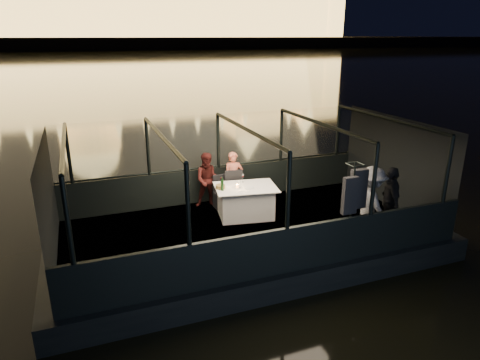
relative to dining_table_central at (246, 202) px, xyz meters
name	(u,v)px	position (x,y,z in m)	size (l,w,h in m)	color
river_water	(91,61)	(-0.25, 79.33, -0.89)	(500.00, 500.00, 0.00)	black
boat_hull	(246,248)	(-0.25, -0.67, -0.89)	(8.60, 4.40, 1.00)	black
boat_deck	(246,230)	(-0.25, -0.67, -0.41)	(8.00, 4.00, 0.04)	black
gunwale_port	(219,183)	(-0.25, 1.33, 0.06)	(8.00, 0.08, 0.90)	black
gunwale_starboard	(286,250)	(-0.25, -2.67, 0.06)	(8.00, 0.08, 0.90)	black
cabin_glass_port	(218,141)	(-0.25, 1.33, 1.21)	(8.00, 0.02, 1.40)	#99B2B2
cabin_glass_starboard	(289,191)	(-0.25, -2.67, 1.21)	(8.00, 0.02, 1.40)	#99B2B2
cabin_roof_glass	(247,130)	(-0.25, -0.67, 1.91)	(8.00, 4.00, 0.02)	#99B2B2
end_wall_fore	(49,205)	(-4.25, -0.67, 0.76)	(0.02, 4.00, 2.30)	black
end_wall_aft	(395,163)	(3.75, -0.67, 0.76)	(0.02, 4.00, 2.30)	black
canopy_ribs	(246,181)	(-0.25, -0.67, 0.76)	(8.00, 4.00, 2.30)	black
embankment	(78,44)	(-0.25, 209.33, 0.11)	(400.00, 140.00, 6.00)	#423D33
dining_table_central	(246,202)	(0.00, 0.00, 0.00)	(1.45, 1.05, 0.77)	white
chair_port_left	(223,191)	(-0.35, 0.70, 0.06)	(0.39, 0.39, 0.83)	black
chair_port_right	(236,193)	(-0.06, 0.48, 0.06)	(0.45, 0.45, 0.97)	black
coat_stand	(351,211)	(1.28, -2.42, 0.51)	(0.53, 0.43, 1.91)	black
person_woman_coral	(234,175)	(0.04, 0.95, 0.36)	(0.49, 0.33, 1.37)	#EA7355
person_man_maroon	(208,179)	(-0.64, 0.94, 0.36)	(0.68, 0.53, 1.42)	#3F1311
passenger_stripe	(371,202)	(2.03, -2.05, 0.47)	(1.05, 0.59, 1.63)	silver
passenger_dark	(390,198)	(2.55, -2.01, 0.47)	(0.92, 0.39, 1.56)	black
wine_bottle	(222,184)	(-0.60, -0.05, 0.53)	(0.07, 0.07, 0.31)	#153B15
bread_basket	(220,187)	(-0.60, 0.10, 0.42)	(0.22, 0.22, 0.09)	olive
amber_candle	(237,186)	(-0.21, 0.01, 0.42)	(0.06, 0.06, 0.08)	orange
plate_near	(249,187)	(0.04, -0.10, 0.39)	(0.24, 0.24, 0.01)	silver
plate_far	(223,186)	(-0.50, 0.21, 0.39)	(0.24, 0.24, 0.01)	white
wine_glass_white	(222,186)	(-0.60, 0.01, 0.48)	(0.06, 0.06, 0.17)	white
wine_glass_red	(243,179)	(0.05, 0.33, 0.48)	(0.07, 0.07, 0.20)	white
wine_glass_empty	(240,184)	(-0.15, 0.00, 0.48)	(0.06, 0.06, 0.17)	white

